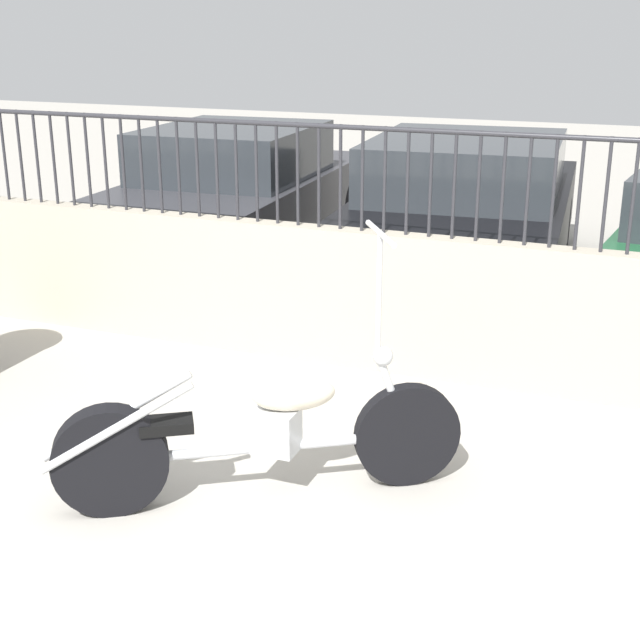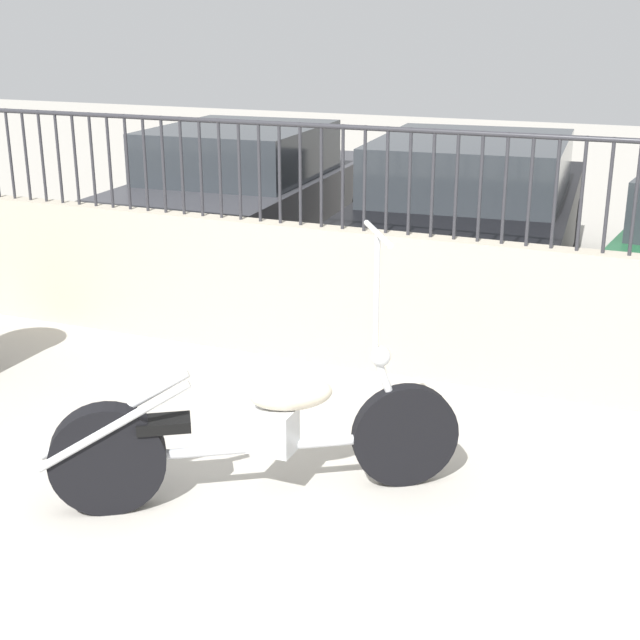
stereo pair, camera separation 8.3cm
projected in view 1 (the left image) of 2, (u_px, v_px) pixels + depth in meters
The scene contains 6 objects.
ground_plane at pixel (204, 565), 4.29m from camera, with size 40.00×40.00×0.00m, color #ADA89E.
low_wall at pixel (382, 302), 6.53m from camera, with size 8.46×0.18×1.04m.
fence_railing at pixel (385, 164), 6.21m from camera, with size 8.46×0.04×0.75m.
motorcycle_silver at pixel (241, 437), 4.76m from camera, with size 1.98×1.33×1.47m.
car_dark_grey at pixel (240, 190), 9.78m from camera, with size 2.04×4.18×1.40m.
car_black at pixel (466, 211), 8.62m from camera, with size 2.23×4.46×1.44m.
Camera 1 is at (1.88, -3.21, 2.50)m, focal length 50.00 mm.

